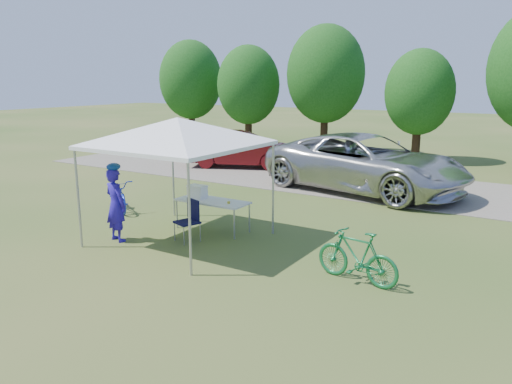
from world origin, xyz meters
TOP-DOWN VIEW (x-y plane):
  - ground at (0.00, 0.00)m, footprint 100.00×100.00m
  - gravel_strip at (0.00, 8.00)m, footprint 24.00×5.00m
  - canopy at (0.00, 0.00)m, footprint 4.53×4.53m
  - treeline at (-0.29, 14.05)m, footprint 24.89×4.28m
  - folding_table at (0.14, 0.99)m, footprint 1.77×0.74m
  - folding_chair at (0.17, 0.12)m, footprint 0.60×0.62m
  - cooler at (-0.30, 0.99)m, footprint 0.44×0.30m
  - ice_cream_cup at (0.65, 0.94)m, footprint 0.07×0.07m
  - cyclist at (-1.18, -0.77)m, footprint 0.66×0.50m
  - bike_blue at (-3.16, 1.13)m, footprint 1.74×1.37m
  - bike_green at (4.18, -0.19)m, footprint 1.63×0.68m
  - minivan at (1.74, 6.96)m, footprint 6.99×4.26m
  - sedan at (-4.11, 8.65)m, footprint 4.63×3.09m

SIDE VIEW (x-z plane):
  - ground at x=0.00m, z-range 0.00..0.00m
  - gravel_strip at x=0.00m, z-range 0.00..0.02m
  - bike_blue at x=-3.16m, z-range 0.00..0.88m
  - bike_green at x=4.18m, z-range 0.00..0.95m
  - folding_chair at x=0.17m, z-range 0.08..1.00m
  - folding_table at x=0.14m, z-range 0.32..1.05m
  - sedan at x=-4.11m, z-range 0.02..1.46m
  - ice_cream_cup at x=0.65m, z-range 0.73..0.78m
  - cyclist at x=-1.18m, z-range 0.00..1.64m
  - cooler at x=-0.30m, z-range 0.73..1.05m
  - minivan at x=1.74m, z-range 0.02..1.83m
  - canopy at x=0.00m, z-range 1.15..4.15m
  - treeline at x=-0.29m, z-range 0.38..6.68m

